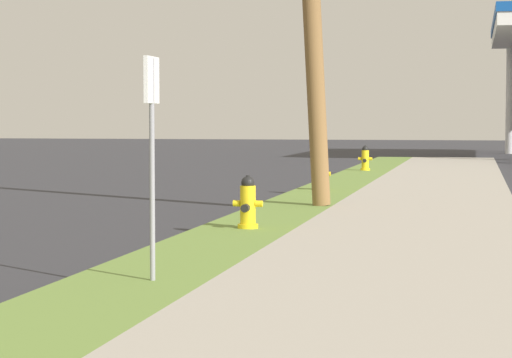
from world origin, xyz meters
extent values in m
cylinder|color=yellow|center=(0.75, 12.24, 0.15)|extent=(0.29, 0.29, 0.06)
cylinder|color=yellow|center=(0.75, 12.24, 0.42)|extent=(0.22, 0.22, 0.60)
sphere|color=black|center=(0.75, 12.24, 0.76)|extent=(0.19, 0.19, 0.19)
cylinder|color=black|center=(0.75, 12.24, 0.84)|extent=(0.06, 0.06, 0.05)
cylinder|color=yellow|center=(0.59, 12.24, 0.47)|extent=(0.10, 0.09, 0.09)
cylinder|color=yellow|center=(0.91, 12.24, 0.47)|extent=(0.10, 0.09, 0.09)
cylinder|color=black|center=(0.75, 12.07, 0.42)|extent=(0.11, 0.12, 0.11)
cylinder|color=yellow|center=(0.59, 20.25, 0.15)|extent=(0.29, 0.29, 0.06)
cylinder|color=yellow|center=(0.59, 20.25, 0.42)|extent=(0.22, 0.22, 0.60)
sphere|color=black|center=(0.59, 20.25, 0.76)|extent=(0.19, 0.19, 0.19)
cylinder|color=black|center=(0.59, 20.25, 0.84)|extent=(0.06, 0.06, 0.05)
cylinder|color=yellow|center=(0.43, 20.25, 0.47)|extent=(0.10, 0.09, 0.09)
cylinder|color=yellow|center=(0.75, 20.25, 0.47)|extent=(0.10, 0.09, 0.09)
cylinder|color=black|center=(0.59, 20.08, 0.42)|extent=(0.11, 0.12, 0.11)
cylinder|color=yellow|center=(0.65, 28.85, 0.15)|extent=(0.29, 0.29, 0.06)
cylinder|color=yellow|center=(0.65, 28.85, 0.42)|extent=(0.22, 0.22, 0.60)
sphere|color=black|center=(0.65, 28.85, 0.76)|extent=(0.19, 0.19, 0.19)
cylinder|color=black|center=(0.65, 28.85, 0.84)|extent=(0.06, 0.06, 0.05)
cylinder|color=yellow|center=(0.49, 28.85, 0.47)|extent=(0.10, 0.09, 0.09)
cylinder|color=yellow|center=(0.81, 28.85, 0.47)|extent=(0.10, 0.09, 0.09)
cylinder|color=black|center=(0.65, 28.68, 0.42)|extent=(0.11, 0.12, 0.11)
cylinder|color=gray|center=(0.87, 7.51, 1.17)|extent=(0.05, 0.05, 2.10)
cube|color=white|center=(0.87, 7.51, 2.02)|extent=(0.04, 0.36, 0.44)
cylinder|color=silver|center=(5.49, 48.58, 2.53)|extent=(0.44, 0.44, 5.06)
camera|label=1|loc=(3.85, -1.72, 1.65)|focal=71.79mm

